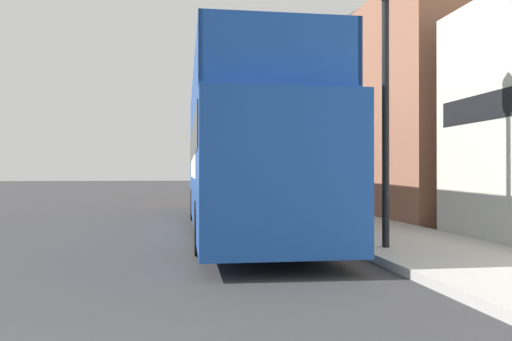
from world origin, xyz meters
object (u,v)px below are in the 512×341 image
(lamp_post_nearest, at_px, (386,52))
(lamp_post_second, at_px, (290,112))
(parked_car_ahead_of_bus, at_px, (227,192))
(tour_bus, at_px, (242,163))

(lamp_post_nearest, distance_m, lamp_post_second, 7.78)
(parked_car_ahead_of_bus, distance_m, lamp_post_nearest, 12.14)
(tour_bus, height_order, lamp_post_nearest, lamp_post_nearest)
(tour_bus, distance_m, lamp_post_second, 4.81)
(tour_bus, relative_size, parked_car_ahead_of_bus, 2.54)
(lamp_post_nearest, bearing_deg, parked_car_ahead_of_bus, 98.06)
(tour_bus, height_order, lamp_post_second, lamp_post_second)
(tour_bus, bearing_deg, parked_car_ahead_of_bus, 87.83)
(parked_car_ahead_of_bus, bearing_deg, tour_bus, -96.51)
(tour_bus, relative_size, lamp_post_nearest, 2.17)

